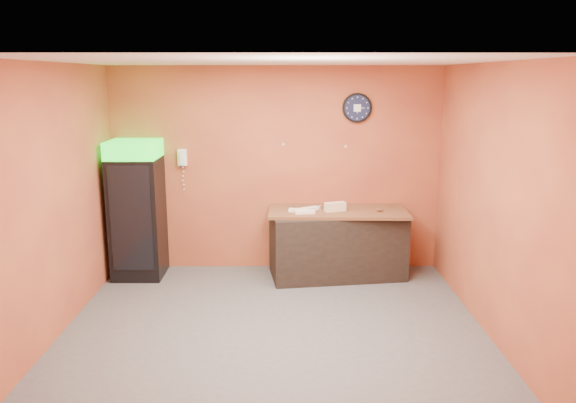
{
  "coord_description": "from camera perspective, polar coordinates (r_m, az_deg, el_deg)",
  "views": [
    {
      "loc": [
        0.11,
        -5.63,
        2.66
      ],
      "look_at": [
        0.15,
        0.6,
        1.26
      ],
      "focal_mm": 35.0,
      "sensor_mm": 36.0,
      "label": 1
    }
  ],
  "objects": [
    {
      "name": "right_wall",
      "position": [
        6.15,
        19.95,
        0.07
      ],
      "size": [
        0.02,
        4.0,
        2.8
      ],
      "primitive_type": "cube",
      "color": "#B25B32",
      "rests_on": "floor"
    },
    {
      "name": "wall_clock",
      "position": [
        7.68,
        7.03,
        9.42
      ],
      "size": [
        0.4,
        0.06,
        0.4
      ],
      "color": "black",
      "rests_on": "back_wall"
    },
    {
      "name": "sub_roll_stack",
      "position": [
        7.4,
        4.81,
        -0.54
      ],
      "size": [
        0.3,
        0.19,
        0.12
      ],
      "rotation": [
        0.0,
        0.0,
        0.35
      ],
      "color": "#F7E1C0",
      "rests_on": "butcher_paper"
    },
    {
      "name": "prep_counter",
      "position": [
        7.61,
        5.02,
        -4.38
      ],
      "size": [
        1.85,
        1.01,
        0.88
      ],
      "primitive_type": "cube",
      "rotation": [
        0.0,
        0.0,
        0.13
      ],
      "color": "black",
      "rests_on": "floor"
    },
    {
      "name": "wrapped_sandwich_mid",
      "position": [
        7.27,
        1.71,
        -1.07
      ],
      "size": [
        0.27,
        0.14,
        0.04
      ],
      "primitive_type": "cube",
      "rotation": [
        0.0,
        0.0,
        0.15
      ],
      "color": "white",
      "rests_on": "butcher_paper"
    },
    {
      "name": "kitchen_tool",
      "position": [
        7.49,
        3.33,
        -0.59
      ],
      "size": [
        0.06,
        0.06,
        0.06
      ],
      "primitive_type": "cylinder",
      "color": "silver",
      "rests_on": "butcher_paper"
    },
    {
      "name": "ceiling",
      "position": [
        5.64,
        -1.58,
        14.07
      ],
      "size": [
        4.5,
        4.0,
        0.02
      ],
      "primitive_type": "cube",
      "color": "white",
      "rests_on": "back_wall"
    },
    {
      "name": "wrapped_sandwich_right",
      "position": [
        7.45,
        2.23,
        -0.74
      ],
      "size": [
        0.27,
        0.22,
        0.04
      ],
      "primitive_type": "cube",
      "rotation": [
        0.0,
        0.0,
        0.55
      ],
      "color": "white",
      "rests_on": "butcher_paper"
    },
    {
      "name": "left_wall",
      "position": [
        6.24,
        -22.63,
        0.01
      ],
      "size": [
        0.02,
        4.0,
        2.8
      ],
      "primitive_type": "cube",
      "color": "#B25B32",
      "rests_on": "floor"
    },
    {
      "name": "wall_phone",
      "position": [
        7.78,
        -10.68,
        4.42
      ],
      "size": [
        0.12,
        0.11,
        0.22
      ],
      "color": "white",
      "rests_on": "back_wall"
    },
    {
      "name": "back_wall",
      "position": [
        7.74,
        -1.21,
        3.27
      ],
      "size": [
        4.5,
        0.02,
        2.8
      ],
      "primitive_type": "cube",
      "color": "#B25B32",
      "rests_on": "floor"
    },
    {
      "name": "floor",
      "position": [
        6.23,
        -1.42,
        -12.63
      ],
      "size": [
        4.5,
        4.5,
        0.0
      ],
      "primitive_type": "plane",
      "color": "#47474C",
      "rests_on": "ground"
    },
    {
      "name": "beverage_cooler",
      "position": [
        7.71,
        -15.13,
        -1.01
      ],
      "size": [
        0.65,
        0.66,
        1.84
      ],
      "rotation": [
        0.0,
        0.0,
        -0.0
      ],
      "color": "black",
      "rests_on": "floor"
    },
    {
      "name": "butcher_paper",
      "position": [
        7.49,
        5.09,
        -1.01
      ],
      "size": [
        1.85,
        0.84,
        0.04
      ],
      "primitive_type": "cube",
      "rotation": [
        0.0,
        0.0,
        -0.02
      ],
      "color": "brown",
      "rests_on": "prep_counter"
    },
    {
      "name": "wrapped_sandwich_left",
      "position": [
        7.36,
        1.06,
        -0.89
      ],
      "size": [
        0.27,
        0.14,
        0.04
      ],
      "primitive_type": "cube",
      "rotation": [
        0.0,
        0.0,
        -0.17
      ],
      "color": "white",
      "rests_on": "butcher_paper"
    }
  ]
}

